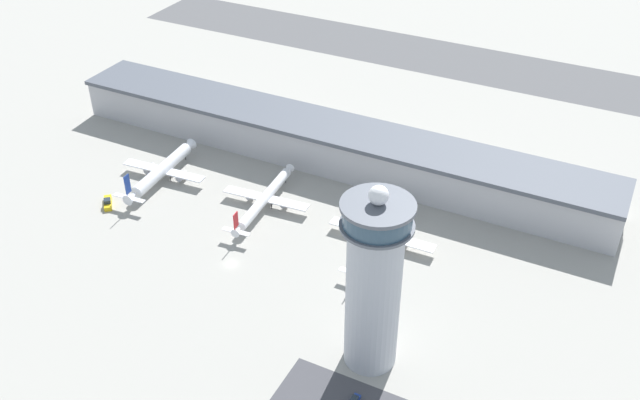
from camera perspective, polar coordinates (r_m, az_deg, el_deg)
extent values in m
plane|color=#9E9B93|center=(230.00, -7.12, -5.11)|extent=(1000.00, 1000.00, 0.00)
cube|color=#B2B2B7|center=(275.33, 0.67, 4.40)|extent=(217.91, 22.00, 14.98)
cube|color=#4C515B|center=(271.25, 0.68, 5.92)|extent=(217.91, 25.00, 1.60)
cube|color=#515154|center=(376.08, 8.72, 11.36)|extent=(326.87, 44.00, 0.01)
cylinder|color=#ADB2BC|center=(184.25, 4.26, -7.69)|extent=(14.20, 14.20, 44.47)
cylinder|color=#565B66|center=(169.89, 4.58, -2.03)|extent=(18.25, 18.25, 0.80)
cylinder|color=#334C60|center=(168.24, 4.62, -1.26)|extent=(16.79, 16.79, 4.82)
cylinder|color=#565B66|center=(166.56, 4.67, -0.45)|extent=(18.25, 18.25, 1.00)
sphere|color=white|center=(164.91, 4.71, 0.38)|extent=(4.84, 4.84, 4.84)
cylinder|color=silver|center=(272.52, -12.49, 2.40)|extent=(6.91, 33.81, 4.50)
cone|color=silver|center=(285.64, -10.45, 4.27)|extent=(4.78, 4.37, 4.50)
cone|color=silver|center=(259.67, -14.82, 0.26)|extent=(4.43, 5.68, 4.05)
cube|color=silver|center=(273.39, -12.40, 2.33)|extent=(33.92, 6.82, 0.44)
cylinder|color=#A8A8B2|center=(278.48, -13.47, 2.48)|extent=(2.83, 5.12, 2.48)
cylinder|color=#A8A8B2|center=(271.21, -11.00, 1.89)|extent=(2.83, 5.12, 2.48)
cube|color=navy|center=(255.83, -15.15, 1.22)|extent=(0.50, 2.81, 7.20)
cube|color=silver|center=(258.48, -15.02, 0.18)|extent=(12.72, 2.90, 0.24)
cylinder|color=black|center=(285.01, -10.71, 3.38)|extent=(0.28, 0.28, 2.14)
cylinder|color=black|center=(272.56, -11.87, 1.66)|extent=(0.28, 0.28, 2.14)
cylinder|color=black|center=(275.81, -12.97, 1.93)|extent=(0.28, 0.28, 2.14)
cylinder|color=white|center=(251.93, -4.42, 0.18)|extent=(6.35, 36.88, 3.49)
cone|color=white|center=(266.85, -2.54, 2.41)|extent=(3.73, 3.41, 3.49)
cone|color=white|center=(237.38, -6.58, -2.41)|extent=(3.46, 4.42, 3.14)
cube|color=white|center=(252.81, -4.34, 0.15)|extent=(32.49, 6.91, 0.44)
cylinder|color=#A8A8B2|center=(256.79, -5.59, 0.39)|extent=(2.21, 3.98, 1.92)
cylinder|color=#A8A8B2|center=(251.64, -2.85, -0.26)|extent=(2.21, 3.98, 1.92)
cube|color=red|center=(234.11, -6.75, -1.63)|extent=(0.52, 2.81, 5.59)
cube|color=white|center=(236.31, -6.73, -2.51)|extent=(9.90, 2.76, 0.24)
cylinder|color=black|center=(266.28, -2.78, 1.60)|extent=(0.28, 0.28, 2.21)
cylinder|color=black|center=(252.58, -3.90, -0.49)|extent=(0.28, 0.28, 2.21)
cylinder|color=black|center=(254.44, -4.89, -0.24)|extent=(0.28, 0.28, 2.21)
cylinder|color=white|center=(235.10, 4.92, -2.73)|extent=(4.13, 37.77, 3.49)
cone|color=white|center=(250.80, 6.65, -0.18)|extent=(3.55, 3.20, 3.49)
cone|color=white|center=(219.82, 2.88, -5.72)|extent=(3.22, 4.25, 3.14)
cube|color=white|center=(236.04, 4.98, -2.75)|extent=(36.63, 5.02, 0.44)
cylinder|color=#A8A8B2|center=(239.59, 3.35, -2.34)|extent=(1.99, 3.88, 1.92)
cylinder|color=#A8A8B2|center=(235.50, 6.79, -3.31)|extent=(1.99, 3.88, 1.92)
cube|color=#197FB2|center=(216.31, 2.82, -4.93)|extent=(0.35, 2.80, 5.59)
cube|color=white|center=(218.72, 2.75, -5.84)|extent=(9.81, 2.17, 0.24)
cylinder|color=black|center=(250.24, 6.39, -1.03)|extent=(0.28, 0.28, 2.11)
cylinder|color=black|center=(236.13, 5.43, -3.44)|extent=(0.28, 0.28, 2.11)
cylinder|color=black|center=(237.44, 4.33, -3.12)|extent=(0.28, 0.28, 2.11)
cube|color=black|center=(265.47, -16.58, -0.37)|extent=(6.52, 6.97, 0.12)
cube|color=gold|center=(265.04, -16.60, -0.23)|extent=(7.48, 8.05, 1.67)
cube|color=#232D38|center=(263.51, -16.66, -0.06)|extent=(3.38, 3.40, 1.37)
cube|color=black|center=(232.40, 4.54, -4.41)|extent=(5.49, 4.28, 0.12)
cube|color=silver|center=(231.95, 4.55, -4.27)|extent=(6.39, 4.79, 1.58)
cube|color=#232D38|center=(230.71, 4.67, -4.07)|extent=(2.54, 2.70, 1.30)
cube|color=#232D38|center=(188.47, 2.74, -15.64)|extent=(1.72, 2.52, 0.67)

